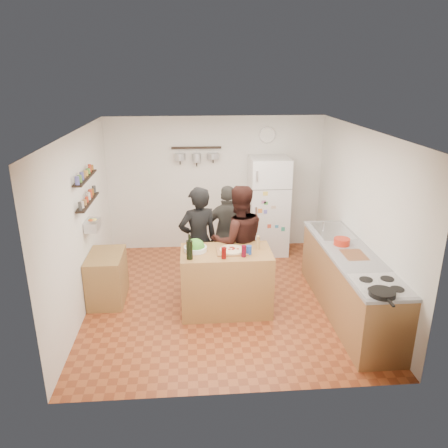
{
  "coord_description": "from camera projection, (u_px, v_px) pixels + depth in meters",
  "views": [
    {
      "loc": [
        -0.47,
        -5.87,
        3.25
      ],
      "look_at": [
        0.0,
        0.1,
        1.15
      ],
      "focal_mm": 35.0,
      "sensor_mm": 36.0,
      "label": 1
    }
  ],
  "objects": [
    {
      "name": "sink",
      "position": [
        333.0,
        231.0,
        6.74
      ],
      "size": [
        0.5,
        0.8,
        0.03
      ],
      "primitive_type": "cube",
      "color": "silver",
      "rests_on": "counter_run"
    },
    {
      "name": "spice_shelf_upper",
      "position": [
        85.0,
        178.0,
        6.07
      ],
      "size": [
        0.12,
        1.0,
        0.02
      ],
      "primitive_type": "cube",
      "color": "black",
      "rests_on": "left_wall"
    },
    {
      "name": "pizza",
      "position": [
        232.0,
        250.0,
        5.98
      ],
      "size": [
        0.34,
        0.34,
        0.02
      ],
      "primitive_type": "cylinder",
      "color": "#D3B68B",
      "rests_on": "pizza_board"
    },
    {
      "name": "person_left",
      "position": [
        198.0,
        241.0,
        6.56
      ],
      "size": [
        0.71,
        0.58,
        1.68
      ],
      "primitive_type": "imported",
      "rotation": [
        0.0,
        0.0,
        3.47
      ],
      "color": "black",
      "rests_on": "floor"
    },
    {
      "name": "wine_glass_far",
      "position": [
        244.0,
        251.0,
        5.8
      ],
      "size": [
        0.06,
        0.06,
        0.16
      ],
      "primitive_type": "cylinder",
      "color": "#4F0616",
      "rests_on": "prep_island"
    },
    {
      "name": "side_table",
      "position": [
        107.0,
        277.0,
        6.46
      ],
      "size": [
        0.5,
        0.8,
        0.73
      ],
      "primitive_type": "cube",
      "color": "olive",
      "rests_on": "floor"
    },
    {
      "name": "wall_clock",
      "position": [
        267.0,
        135.0,
        7.95
      ],
      "size": [
        0.3,
        0.03,
        0.3
      ],
      "primitive_type": "cylinder",
      "rotation": [
        1.57,
        0.0,
        0.0
      ],
      "color": "silver",
      "rests_on": "back_wall"
    },
    {
      "name": "counter_run",
      "position": [
        349.0,
        283.0,
        6.09
      ],
      "size": [
        0.63,
        2.63,
        0.9
      ],
      "primitive_type": "cube",
      "color": "#9E7042",
      "rests_on": "floor"
    },
    {
      "name": "fridge",
      "position": [
        268.0,
        206.0,
        8.05
      ],
      "size": [
        0.7,
        0.68,
        1.8
      ],
      "primitive_type": "cube",
      "color": "white",
      "rests_on": "floor"
    },
    {
      "name": "room_shell",
      "position": [
        223.0,
        211.0,
        6.58
      ],
      "size": [
        4.2,
        4.2,
        4.2
      ],
      "color": "brown",
      "rests_on": "ground"
    },
    {
      "name": "produce_basket",
      "position": [
        93.0,
        225.0,
        6.3
      ],
      "size": [
        0.18,
        0.35,
        0.14
      ],
      "primitive_type": "cube",
      "color": "silver",
      "rests_on": "left_wall"
    },
    {
      "name": "skillet",
      "position": [
        382.0,
        293.0,
        4.79
      ],
      "size": [
        0.29,
        0.29,
        0.06
      ],
      "primitive_type": "cylinder",
      "color": "black",
      "rests_on": "stove_top"
    },
    {
      "name": "person_center",
      "position": [
        239.0,
        241.0,
        6.49
      ],
      "size": [
        0.92,
        0.76,
        1.71
      ],
      "primitive_type": "imported",
      "rotation": [
        0.0,
        0.0,
        3.28
      ],
      "color": "black",
      "rests_on": "floor"
    },
    {
      "name": "salad_bowl",
      "position": [
        195.0,
        249.0,
        6.01
      ],
      "size": [
        0.32,
        0.32,
        0.06
      ],
      "primitive_type": "cylinder",
      "color": "silver",
      "rests_on": "prep_island"
    },
    {
      "name": "pizza_board",
      "position": [
        232.0,
        251.0,
        5.98
      ],
      "size": [
        0.42,
        0.34,
        0.02
      ],
      "primitive_type": "cube",
      "color": "brown",
      "rests_on": "prep_island"
    },
    {
      "name": "person_back",
      "position": [
        228.0,
        233.0,
        7.07
      ],
      "size": [
        0.95,
        0.47,
        1.56
      ],
      "primitive_type": "imported",
      "rotation": [
        0.0,
        0.0,
        3.04
      ],
      "color": "#312F2B",
      "rests_on": "floor"
    },
    {
      "name": "stove_top",
      "position": [
        381.0,
        285.0,
        5.05
      ],
      "size": [
        0.6,
        0.62,
        0.02
      ],
      "primitive_type": "cube",
      "color": "white",
      "rests_on": "counter_run"
    },
    {
      "name": "wine_glass_near",
      "position": [
        224.0,
        253.0,
        5.74
      ],
      "size": [
        0.07,
        0.07,
        0.16
      ],
      "primitive_type": "cylinder",
      "color": "#540807",
      "rests_on": "prep_island"
    },
    {
      "name": "red_bowl",
      "position": [
        342.0,
        242.0,
        6.19
      ],
      "size": [
        0.23,
        0.23,
        0.09
      ],
      "primitive_type": "cylinder",
      "color": "red",
      "rests_on": "counter_run"
    },
    {
      "name": "spice_shelf_lower",
      "position": [
        88.0,
        202.0,
        6.18
      ],
      "size": [
        0.12,
        1.0,
        0.02
      ],
      "primitive_type": "cube",
      "color": "black",
      "rests_on": "left_wall"
    },
    {
      "name": "salt_canister",
      "position": [
        249.0,
        250.0,
        5.89
      ],
      "size": [
        0.07,
        0.07,
        0.12
      ],
      "primitive_type": "cylinder",
      "color": "navy",
      "rests_on": "prep_island"
    },
    {
      "name": "pot_rack",
      "position": [
        196.0,
        148.0,
        7.84
      ],
      "size": [
        0.9,
        0.04,
        0.04
      ],
      "primitive_type": "cube",
      "color": "black",
      "rests_on": "back_wall"
    },
    {
      "name": "cutting_board",
      "position": [
        354.0,
        255.0,
        5.87
      ],
      "size": [
        0.3,
        0.4,
        0.02
      ],
      "primitive_type": "cube",
      "color": "#9C5E38",
      "rests_on": "counter_run"
    },
    {
      "name": "pepper_mill",
      "position": [
        258.0,
        244.0,
        6.05
      ],
      "size": [
        0.05,
        0.05,
        0.16
      ],
      "primitive_type": "cylinder",
      "color": "#A07A43",
      "rests_on": "prep_island"
    },
    {
      "name": "prep_island",
      "position": [
        226.0,
        281.0,
        6.15
      ],
      "size": [
        1.25,
        0.72,
        0.91
      ],
      "primitive_type": "cube",
      "color": "#9D6C39",
      "rests_on": "floor"
    },
    {
      "name": "wine_bottle",
      "position": [
        190.0,
        250.0,
        5.71
      ],
      "size": [
        0.08,
        0.08,
        0.26
      ],
      "primitive_type": "cylinder",
      "color": "black",
      "rests_on": "prep_island"
    }
  ]
}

